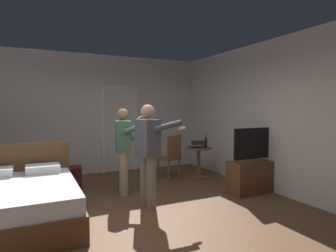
{
  "coord_description": "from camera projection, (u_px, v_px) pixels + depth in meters",
  "views": [
    {
      "loc": [
        -1.44,
        -3.9,
        1.6
      ],
      "look_at": [
        0.73,
        0.59,
        1.28
      ],
      "focal_mm": 30.3,
      "sensor_mm": 36.0,
      "label": 1
    }
  ],
  "objects": [
    {
      "name": "bed",
      "position": [
        18.0,
        203.0,
        3.86
      ],
      "size": [
        1.52,
        1.94,
        1.02
      ],
      "color": "brown",
      "rests_on": "ground_plane"
    },
    {
      "name": "ground_plane",
      "position": [
        141.0,
        215.0,
        4.23
      ],
      "size": [
        6.67,
        6.67,
        0.0
      ],
      "primitive_type": "plane",
      "color": "brown"
    },
    {
      "name": "wall_back",
      "position": [
        97.0,
        114.0,
        6.91
      ],
      "size": [
        5.51,
        0.12,
        2.88
      ],
      "primitive_type": "cube",
      "color": "silver",
      "rests_on": "ground_plane"
    },
    {
      "name": "wall_right",
      "position": [
        276.0,
        116.0,
        5.31
      ],
      "size": [
        0.12,
        6.3,
        2.88
      ],
      "primitive_type": "cube",
      "color": "silver",
      "rests_on": "ground_plane"
    },
    {
      "name": "side_table",
      "position": [
        199.0,
        158.0,
        6.44
      ],
      "size": [
        0.59,
        0.59,
        0.7
      ],
      "color": "brown",
      "rests_on": "ground_plane"
    },
    {
      "name": "person_striped_shirt",
      "position": [
        124.0,
        145.0,
        5.24
      ],
      "size": [
        0.6,
        0.68,
        1.58
      ],
      "color": "tan",
      "rests_on": "ground_plane"
    },
    {
      "name": "doorway_frame",
      "position": [
        120.0,
        123.0,
        7.09
      ],
      "size": [
        0.93,
        0.08,
        2.13
      ],
      "color": "white",
      "rests_on": "ground_plane"
    },
    {
      "name": "tv_flatscreen",
      "position": [
        254.0,
        173.0,
        5.35
      ],
      "size": [
        1.03,
        0.4,
        1.22
      ],
      "color": "brown",
      "rests_on": "ground_plane"
    },
    {
      "name": "laptop",
      "position": [
        198.0,
        145.0,
        6.36
      ],
      "size": [
        0.42,
        0.42,
        0.16
      ],
      "color": "black",
      "rests_on": "side_table"
    },
    {
      "name": "wooden_chair",
      "position": [
        171.0,
        155.0,
        6.29
      ],
      "size": [
        0.53,
        0.53,
        0.99
      ],
      "color": "brown",
      "rests_on": "ground_plane"
    },
    {
      "name": "person_blue_shirt",
      "position": [
        149.0,
        149.0,
        4.53
      ],
      "size": [
        0.73,
        0.56,
        1.65
      ],
      "color": "gray",
      "rests_on": "ground_plane"
    },
    {
      "name": "bottle_on_table",
      "position": [
        206.0,
        142.0,
        6.4
      ],
      "size": [
        0.06,
        0.06,
        0.28
      ],
      "color": "#1E4117",
      "rests_on": "side_table"
    },
    {
      "name": "suitcase_dark",
      "position": [
        65.0,
        179.0,
        5.51
      ],
      "size": [
        0.69,
        0.49,
        0.44
      ],
      "primitive_type": "cube",
      "rotation": [
        0.0,
        0.0,
        -0.15
      ],
      "color": "#4C1919",
      "rests_on": "ground_plane"
    }
  ]
}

